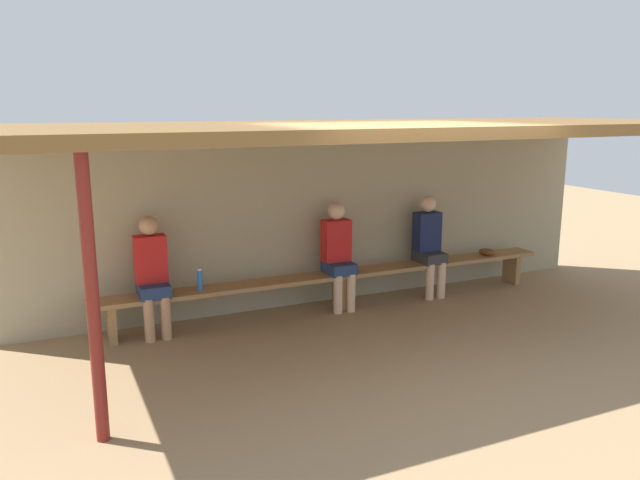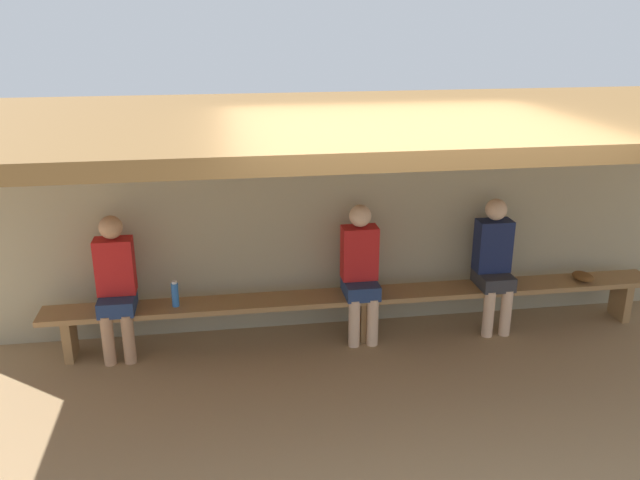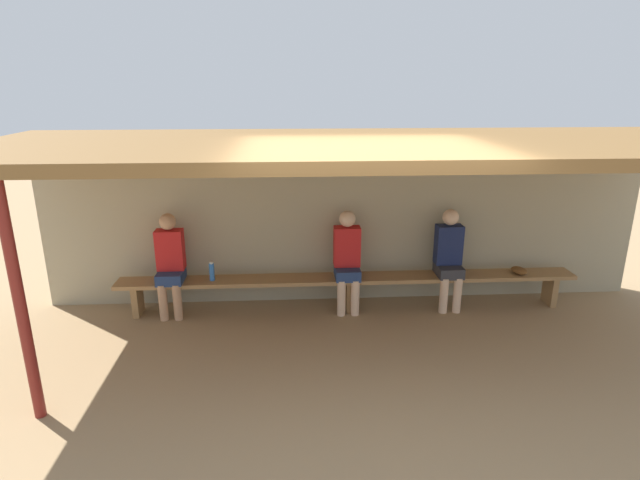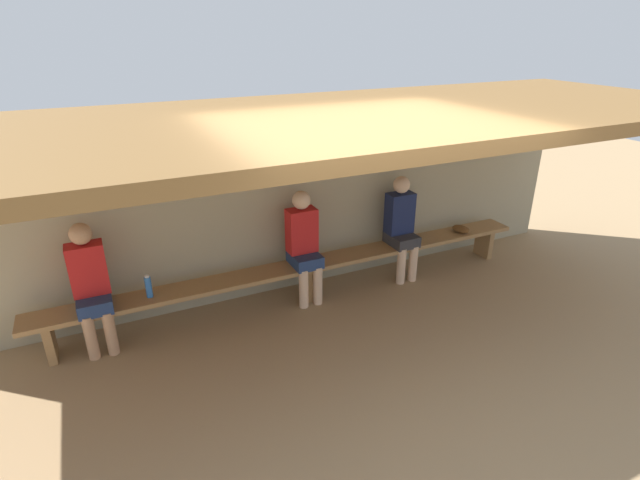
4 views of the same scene
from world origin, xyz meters
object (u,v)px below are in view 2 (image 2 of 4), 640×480
Objects in this scene: water_bottle_clear at (175,294)px; baseball_glove_dark_brown at (583,277)px; player_in_red at (116,282)px; bench at (362,300)px; player_middle at (494,260)px; player_rightmost at (360,268)px.

baseball_glove_dark_brown is (4.04, -0.01, -0.07)m from water_bottle_clear.
player_in_red reaches higher than baseball_glove_dark_brown.
water_bottle_clear reaches higher than bench.
bench is at bearing -179.87° from player_middle.
player_rightmost is (2.26, 0.00, 0.00)m from player_in_red.
player_middle is at bearing 0.13° from bench.
player_in_red is 1.00× the size of player_middle.
player_in_red and player_rightmost have the same top height.
player_rightmost is at bearing 69.86° from baseball_glove_dark_brown.
bench is at bearing -6.59° from player_rightmost.
player_rightmost is at bearing 0.00° from player_in_red.
player_in_red is at bearing 179.92° from bench.
player_rightmost and player_middle have the same top height.
player_middle is 5.56× the size of baseball_glove_dark_brown.
player_middle reaches higher than water_bottle_clear.
baseball_glove_dark_brown is (2.30, -0.03, -0.22)m from player_rightmost.
water_bottle_clear is 4.04m from baseball_glove_dark_brown.
player_rightmost is 1.34m from player_middle.
player_middle reaches higher than bench.
bench is 25.00× the size of baseball_glove_dark_brown.
baseball_glove_dark_brown is at bearing -1.88° from player_middle.
player_in_red is 4.57m from baseball_glove_dark_brown.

